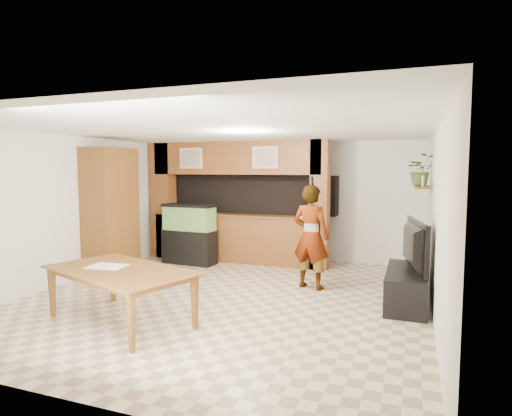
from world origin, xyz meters
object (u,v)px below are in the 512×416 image
at_px(pantry_cabinet, 111,212).
at_px(person, 311,237).
at_px(dining_table, 118,297).
at_px(aquarium, 189,235).
at_px(television, 408,245).

distance_m(pantry_cabinet, person, 3.84).
xyz_separation_m(pantry_cabinet, dining_table, (1.85, -2.17, -0.85)).
relative_size(aquarium, dining_table, 0.63).
bearing_deg(television, pantry_cabinet, 78.78).
bearing_deg(person, dining_table, 64.30).
height_order(person, dining_table, person).
height_order(television, person, person).
distance_m(television, dining_table, 4.15).
bearing_deg(dining_table, person, 71.04).
bearing_deg(aquarium, television, -12.26).
bearing_deg(person, pantry_cabinet, 17.46).
distance_m(person, dining_table, 3.24).
xyz_separation_m(pantry_cabinet, person, (3.81, 0.35, -0.33)).
bearing_deg(pantry_cabinet, television, -0.25).
bearing_deg(pantry_cabinet, dining_table, -49.66).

